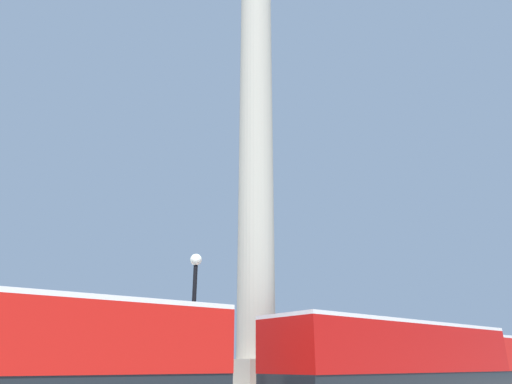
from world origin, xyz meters
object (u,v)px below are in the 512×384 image
object	(u,v)px
monument_column	(256,255)
street_lamp	(192,347)
bus_c	(403,380)
bus_a	(505,376)

from	to	relation	value
monument_column	street_lamp	xyz separation A→B (m)	(-3.84, -1.52, -3.78)
monument_column	bus_c	world-z (taller)	monument_column
bus_c	bus_a	bearing A→B (deg)	6.44
bus_a	street_lamp	bearing A→B (deg)	173.40
bus_a	bus_c	size ratio (longest dim) A/B	0.92
bus_c	street_lamp	bearing A→B (deg)	159.65
monument_column	bus_a	world-z (taller)	monument_column
bus_a	bus_c	bearing A→B (deg)	-175.48
bus_a	street_lamp	xyz separation A→B (m)	(-17.84, 1.55, 1.09)
bus_a	monument_column	bearing A→B (deg)	165.98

